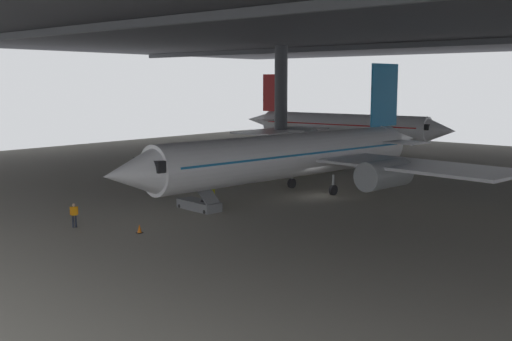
% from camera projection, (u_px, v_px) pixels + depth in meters
% --- Properties ---
extents(ground_plane, '(110.00, 110.00, 0.00)m').
position_uv_depth(ground_plane, '(311.00, 195.00, 54.62)').
color(ground_plane, gray).
extents(hangar_structure, '(121.00, 99.00, 16.15)m').
position_uv_depth(hangar_structure, '(392.00, 25.00, 62.84)').
color(hangar_structure, '#4C4F54').
rests_on(hangar_structure, ground_plane).
extents(airplane_main, '(36.30, 37.41, 11.67)m').
position_uv_depth(airplane_main, '(296.00, 155.00, 54.46)').
color(airplane_main, white).
rests_on(airplane_main, ground_plane).
extents(boarding_stairs, '(4.37, 1.91, 4.70)m').
position_uv_depth(boarding_stairs, '(198.00, 200.00, 48.28)').
color(boarding_stairs, slate).
rests_on(boarding_stairs, ground_plane).
extents(crew_worker_near_nose, '(0.38, 0.48, 1.66)m').
position_uv_depth(crew_worker_near_nose, '(74.00, 214.00, 42.26)').
color(crew_worker_near_nose, '#232838').
rests_on(crew_worker_near_nose, ground_plane).
extents(crew_worker_by_stairs, '(0.39, 0.46, 1.72)m').
position_uv_depth(crew_worker_by_stairs, '(213.00, 194.00, 49.72)').
color(crew_worker_by_stairs, '#232838').
rests_on(crew_worker_by_stairs, ground_plane).
extents(airplane_distant, '(35.41, 34.15, 11.14)m').
position_uv_depth(airplane_distant, '(338.00, 126.00, 93.36)').
color(airplane_distant, white).
rests_on(airplane_distant, ground_plane).
extents(traffic_cone_orange, '(0.36, 0.36, 0.60)m').
position_uv_depth(traffic_cone_orange, '(139.00, 229.00, 40.73)').
color(traffic_cone_orange, black).
rests_on(traffic_cone_orange, ground_plane).
extents(baggage_tug, '(2.03, 2.50, 0.90)m').
position_uv_depth(baggage_tug, '(300.00, 169.00, 66.99)').
color(baggage_tug, yellow).
rests_on(baggage_tug, ground_plane).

